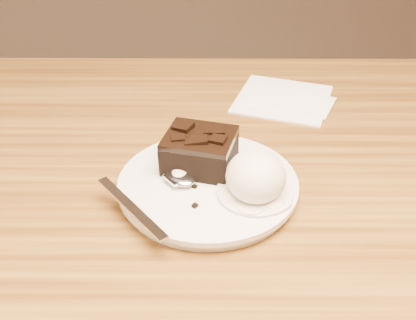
{
  "coord_description": "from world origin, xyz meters",
  "views": [
    {
      "loc": [
        0.01,
        -0.48,
        1.12
      ],
      "look_at": [
        0.01,
        0.0,
        0.79
      ],
      "focal_mm": 43.72,
      "sensor_mm": 36.0,
      "label": 1
    }
  ],
  "objects_px": {
    "ice_cream_scoop": "(256,176)",
    "napkin": "(283,98)",
    "plate": "(208,187)",
    "brownie": "(200,153)",
    "spoon": "(179,176)"
  },
  "relations": [
    {
      "from": "plate",
      "to": "spoon",
      "type": "relative_size",
      "value": 1.12
    },
    {
      "from": "ice_cream_scoop",
      "to": "napkin",
      "type": "relative_size",
      "value": 0.51
    },
    {
      "from": "spoon",
      "to": "napkin",
      "type": "relative_size",
      "value": 1.36
    },
    {
      "from": "ice_cream_scoop",
      "to": "napkin",
      "type": "distance_m",
      "value": 0.27
    },
    {
      "from": "napkin",
      "to": "plate",
      "type": "bearing_deg",
      "value": -115.99
    },
    {
      "from": "brownie",
      "to": "ice_cream_scoop",
      "type": "height_order",
      "value": "ice_cream_scoop"
    },
    {
      "from": "plate",
      "to": "ice_cream_scoop",
      "type": "relative_size",
      "value": 2.96
    },
    {
      "from": "brownie",
      "to": "spoon",
      "type": "relative_size",
      "value": 0.43
    },
    {
      "from": "plate",
      "to": "brownie",
      "type": "xyz_separation_m",
      "value": [
        -0.01,
        0.03,
        0.03
      ]
    },
    {
      "from": "brownie",
      "to": "napkin",
      "type": "distance_m",
      "value": 0.25
    },
    {
      "from": "plate",
      "to": "spoon",
      "type": "xyz_separation_m",
      "value": [
        -0.03,
        0.0,
        0.01
      ]
    },
    {
      "from": "spoon",
      "to": "plate",
      "type": "bearing_deg",
      "value": -39.65
    },
    {
      "from": "plate",
      "to": "brownie",
      "type": "bearing_deg",
      "value": 107.87
    },
    {
      "from": "ice_cream_scoop",
      "to": "brownie",
      "type": "bearing_deg",
      "value": 138.92
    },
    {
      "from": "brownie",
      "to": "spoon",
      "type": "bearing_deg",
      "value": -127.92
    }
  ]
}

